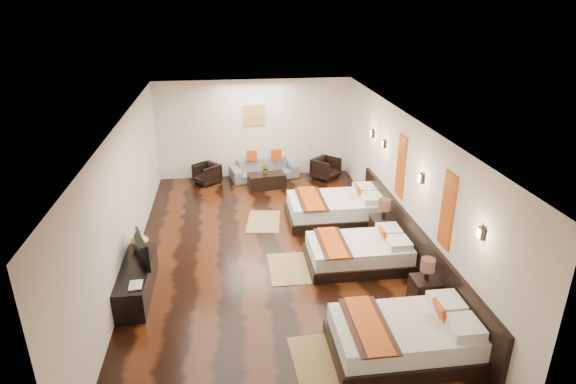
{
  "coord_description": "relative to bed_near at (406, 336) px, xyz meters",
  "views": [
    {
      "loc": [
        -0.79,
        -8.68,
        5.0
      ],
      "look_at": [
        0.44,
        0.67,
        1.1
      ],
      "focal_mm": 30.14,
      "sensor_mm": 36.0,
      "label": 1
    }
  ],
  "objects": [
    {
      "name": "nightstand_a",
      "position": [
        0.75,
        1.12,
        0.03
      ],
      "size": [
        0.45,
        0.45,
        0.89
      ],
      "color": "black",
      "rests_on": "floor"
    },
    {
      "name": "left_wall",
      "position": [
        -4.45,
        3.16,
        1.12
      ],
      "size": [
        0.01,
        9.5,
        2.8
      ],
      "primitive_type": "cube",
      "color": "silver",
      "rests_on": "floor"
    },
    {
      "name": "right_wall",
      "position": [
        1.05,
        3.16,
        1.12
      ],
      "size": [
        0.01,
        9.5,
        2.8
      ],
      "primitive_type": "cube",
      "color": "silver",
      "rests_on": "floor"
    },
    {
      "name": "back_wall",
      "position": [
        -1.7,
        7.91,
        1.12
      ],
      "size": [
        5.5,
        0.01,
        2.8
      ],
      "primitive_type": "cube",
      "color": "silver",
      "rests_on": "floor"
    },
    {
      "name": "jute_mat_mid",
      "position": [
        -1.42,
        2.58,
        -0.28
      ],
      "size": [
        0.76,
        1.21,
        0.01
      ],
      "primitive_type": "cube",
      "rotation": [
        0.0,
        0.0,
        -0.01
      ],
      "color": "#997F4E",
      "rests_on": "floor"
    },
    {
      "name": "orange_panel_b",
      "position": [
        1.03,
        3.46,
        1.42
      ],
      "size": [
        0.04,
        0.4,
        1.3
      ],
      "primitive_type": "cube",
      "color": "#D86014",
      "rests_on": "right_wall"
    },
    {
      "name": "jute_mat_far",
      "position": [
        -1.72,
        4.73,
        -0.28
      ],
      "size": [
        0.92,
        1.3,
        0.01
      ],
      "primitive_type": "cube",
      "rotation": [
        0.0,
        0.0,
        -0.15
      ],
      "color": "#997F4E",
      "rests_on": "floor"
    },
    {
      "name": "coffee_table",
      "position": [
        -1.46,
        6.88,
        -0.08
      ],
      "size": [
        1.06,
        0.63,
        0.4
      ],
      "primitive_type": "cube",
      "rotation": [
        0.0,
        0.0,
        0.14
      ],
      "color": "black",
      "rests_on": "floor"
    },
    {
      "name": "armchair_left",
      "position": [
        -3.09,
        7.42,
        0.0
      ],
      "size": [
        0.88,
        0.87,
        0.58
      ],
      "primitive_type": "imported",
      "rotation": [
        0.0,
        0.0,
        -0.91
      ],
      "color": "black",
      "rests_on": "floor"
    },
    {
      "name": "bed_mid",
      "position": [
        -0.0,
        2.58,
        -0.02
      ],
      "size": [
        2.02,
        1.27,
        0.77
      ],
      "color": "black",
      "rests_on": "floor"
    },
    {
      "name": "figurine",
      "position": [
        -4.2,
        2.78,
        0.45
      ],
      "size": [
        0.45,
        0.45,
        0.36
      ],
      "primitive_type": "imported",
      "rotation": [
        0.0,
        0.0,
        0.36
      ],
      "color": "brown",
      "rests_on": "tv_console"
    },
    {
      "name": "tv",
      "position": [
        -4.15,
        2.23,
        0.52
      ],
      "size": [
        0.41,
        0.87,
        0.51
      ],
      "primitive_type": "imported",
      "rotation": [
        0.0,
        0.0,
        1.92
      ],
      "color": "black",
      "rests_on": "tv_console"
    },
    {
      "name": "sconce_near",
      "position": [
        1.01,
        0.16,
        1.57
      ],
      "size": [
        0.07,
        0.12,
        0.18
      ],
      "color": "black",
      "rests_on": "right_wall"
    },
    {
      "name": "sofa",
      "position": [
        -1.46,
        7.61,
        -0.0
      ],
      "size": [
        2.03,
        1.12,
        0.56
      ],
      "primitive_type": "imported",
      "rotation": [
        0.0,
        0.0,
        0.2
      ],
      "color": "slate",
      "rests_on": "floor"
    },
    {
      "name": "sconce_mid",
      "position": [
        1.01,
        2.36,
        1.57
      ],
      "size": [
        0.07,
        0.12,
        0.18
      ],
      "color": "black",
      "rests_on": "right_wall"
    },
    {
      "name": "sconce_lounge",
      "position": [
        1.01,
        5.46,
        1.57
      ],
      "size": [
        0.07,
        0.12,
        0.18
      ],
      "color": "black",
      "rests_on": "right_wall"
    },
    {
      "name": "armchair_right",
      "position": [
        0.3,
        7.36,
        0.03
      ],
      "size": [
        0.95,
        0.95,
        0.62
      ],
      "primitive_type": "imported",
      "rotation": [
        0.0,
        0.0,
        0.77
      ],
      "color": "black",
      "rests_on": "floor"
    },
    {
      "name": "ceiling",
      "position": [
        -1.7,
        3.16,
        2.52
      ],
      "size": [
        5.5,
        9.5,
        0.01
      ],
      "primitive_type": "cube",
      "color": "white",
      "rests_on": "floor"
    },
    {
      "name": "jute_mat_near",
      "position": [
        -1.31,
        -0.04,
        -0.28
      ],
      "size": [
        0.8,
        1.23,
        0.01
      ],
      "primitive_type": "cube",
      "rotation": [
        0.0,
        0.0,
        0.04
      ],
      "color": "#997F4E",
      "rests_on": "floor"
    },
    {
      "name": "table_plant",
      "position": [
        -1.47,
        6.9,
        0.27
      ],
      "size": [
        0.31,
        0.28,
        0.3
      ],
      "primitive_type": "imported",
      "rotation": [
        0.0,
        0.0,
        -0.19
      ],
      "color": "#2C571D",
      "rests_on": "coffee_table"
    },
    {
      "name": "sconce_far",
      "position": [
        1.01,
        4.56,
        1.57
      ],
      "size": [
        0.07,
        0.12,
        0.18
      ],
      "color": "black",
      "rests_on": "right_wall"
    },
    {
      "name": "book",
      "position": [
        -4.2,
        1.47,
        0.28
      ],
      "size": [
        0.23,
        0.3,
        0.03
      ],
      "primitive_type": "imported",
      "rotation": [
        0.0,
        0.0,
        0.05
      ],
      "color": "black",
      "rests_on": "tv_console"
    },
    {
      "name": "gold_artwork",
      "position": [
        -1.7,
        7.89,
        1.52
      ],
      "size": [
        0.6,
        0.04,
        0.6
      ],
      "primitive_type": "cube",
      "color": "#AD873F",
      "rests_on": "back_wall"
    },
    {
      "name": "orange_panel_a",
      "position": [
        1.03,
        1.26,
        1.42
      ],
      "size": [
        0.04,
        0.4,
        1.3
      ],
      "primitive_type": "cube",
      "color": "#D86014",
      "rests_on": "right_wall"
    },
    {
      "name": "bed_near",
      "position": [
        0.0,
        0.0,
        0.0
      ],
      "size": [
        2.17,
        1.37,
        0.83
      ],
      "color": "black",
      "rests_on": "floor"
    },
    {
      "name": "bed_far",
      "position": [
        0.0,
        4.62,
        0.01
      ],
      "size": [
        2.26,
        1.42,
        0.86
      ],
      "color": "black",
      "rests_on": "floor"
    },
    {
      "name": "nightstand_b",
      "position": [
        0.75,
        3.46,
        0.06
      ],
      "size": [
        0.49,
        0.49,
        0.98
      ],
      "color": "black",
      "rests_on": "floor"
    },
    {
      "name": "tv_console",
      "position": [
        -4.2,
        2.09,
        -0.01
      ],
      "size": [
        0.5,
        1.8,
        0.55
      ],
      "primitive_type": "cube",
      "color": "black",
      "rests_on": "floor"
    },
    {
      "name": "floor",
      "position": [
        -1.7,
        3.16,
        -0.28
      ],
      "size": [
        5.5,
        9.5,
        0.01
      ],
      "primitive_type": "cube",
      "color": "black",
      "rests_on": "ground"
    },
    {
      "name": "headboard_panel",
      "position": [
        1.01,
        2.36,
        0.17
      ],
      "size": [
        0.08,
        6.6,
        0.9
      ],
      "primitive_type": "cube",
      "color": "black",
      "rests_on": "floor"
    }
  ]
}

